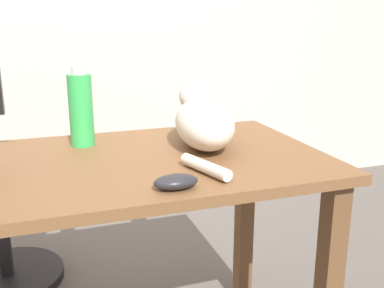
% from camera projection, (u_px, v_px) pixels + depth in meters
% --- Properties ---
extents(desk, '(1.60, 0.68, 0.75)m').
position_uv_depth(desk, '(52.00, 202.00, 1.28)').
color(desk, brown).
rests_on(desk, ground_plane).
extents(cat, '(0.25, 0.60, 0.20)m').
position_uv_depth(cat, '(203.00, 120.00, 1.45)').
color(cat, silver).
rests_on(cat, desk).
extents(computer_mouse, '(0.11, 0.06, 0.04)m').
position_uv_depth(computer_mouse, '(176.00, 182.00, 1.09)').
color(computer_mouse, '#232328').
rests_on(computer_mouse, desk).
extents(spray_bottle, '(0.08, 0.08, 0.25)m').
position_uv_depth(spray_bottle, '(81.00, 109.00, 1.43)').
color(spray_bottle, green).
rests_on(spray_bottle, desk).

